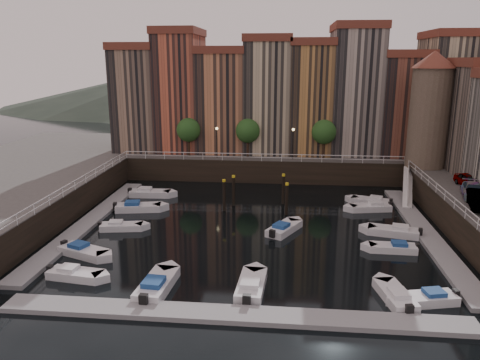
# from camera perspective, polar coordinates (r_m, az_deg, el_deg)

# --- Properties ---
(ground) EXTENTS (200.00, 200.00, 0.00)m
(ground) POSITION_cam_1_polar(r_m,az_deg,el_deg) (46.18, 1.53, -5.53)
(ground) COLOR black
(ground) RESTS_ON ground
(quay_far) EXTENTS (80.00, 20.00, 3.00)m
(quay_far) POSITION_cam_1_polar(r_m,az_deg,el_deg) (70.81, 3.07, 2.83)
(quay_far) COLOR black
(quay_far) RESTS_ON ground
(dock_left) EXTENTS (2.00, 28.00, 0.35)m
(dock_left) POSITION_cam_1_polar(r_m,az_deg,el_deg) (49.02, -17.88, -4.83)
(dock_left) COLOR gray
(dock_left) RESTS_ON ground
(dock_right) EXTENTS (2.00, 28.00, 0.35)m
(dock_right) POSITION_cam_1_polar(r_m,az_deg,el_deg) (46.96, 21.67, -6.02)
(dock_right) COLOR gray
(dock_right) RESTS_ON ground
(dock_near) EXTENTS (30.00, 2.00, 0.35)m
(dock_near) POSITION_cam_1_polar(r_m,az_deg,el_deg) (30.74, -0.88, -16.09)
(dock_near) COLOR gray
(dock_near) RESTS_ON ground
(mountains) EXTENTS (145.00, 100.00, 18.00)m
(mountains) POSITION_cam_1_polar(r_m,az_deg,el_deg) (153.48, 5.26, 11.51)
(mountains) COLOR #2D382D
(mountains) RESTS_ON ground
(far_terrace) EXTENTS (48.70, 10.30, 17.50)m
(far_terrace) POSITION_cam_1_polar(r_m,az_deg,el_deg) (66.95, 5.96, 10.27)
(far_terrace) COLOR #8A6D58
(far_terrace) RESTS_ON quay_far
(corner_tower) EXTENTS (5.20, 5.20, 13.80)m
(corner_tower) POSITION_cam_1_polar(r_m,az_deg,el_deg) (60.47, 22.13, 8.13)
(corner_tower) COLOR #6B5B4C
(corner_tower) RESTS_ON quay_right
(promenade_trees) EXTENTS (21.20, 3.20, 5.20)m
(promenade_trees) POSITION_cam_1_polar(r_m,az_deg,el_deg) (62.32, 1.56, 5.99)
(promenade_trees) COLOR black
(promenade_trees) RESTS_ON quay_far
(street_lamps) EXTENTS (10.36, 0.36, 4.18)m
(street_lamps) POSITION_cam_1_polar(r_m,az_deg,el_deg) (61.42, 1.80, 5.21)
(street_lamps) COLOR black
(street_lamps) RESTS_ON quay_far
(railings) EXTENTS (36.08, 34.04, 0.52)m
(railings) POSITION_cam_1_polar(r_m,az_deg,el_deg) (49.74, 1.97, 0.51)
(railings) COLOR white
(railings) RESTS_ON ground
(gangway) EXTENTS (2.78, 8.32, 3.73)m
(gangway) POSITION_cam_1_polar(r_m,az_deg,el_deg) (56.82, 19.78, -0.52)
(gangway) COLOR white
(gangway) RESTS_ON ground
(mooring_pilings) EXTENTS (7.02, 4.18, 3.78)m
(mooring_pilings) POSITION_cam_1_polar(r_m,az_deg,el_deg) (50.68, 2.06, -1.73)
(mooring_pilings) COLOR black
(mooring_pilings) RESTS_ON ground
(boat_left_0) EXTENTS (4.44, 2.11, 1.00)m
(boat_left_0) POSITION_cam_1_polar(r_m,az_deg,el_deg) (37.52, -19.55, -10.76)
(boat_left_0) COLOR silver
(boat_left_0) RESTS_ON ground
(boat_left_1) EXTENTS (4.74, 3.22, 1.07)m
(boat_left_1) POSITION_cam_1_polar(r_m,az_deg,el_deg) (41.37, -18.56, -8.23)
(boat_left_1) COLOR silver
(boat_left_1) RESTS_ON ground
(boat_left_2) EXTENTS (4.29, 2.12, 0.96)m
(boat_left_2) POSITION_cam_1_polar(r_m,az_deg,el_deg) (46.33, -14.36, -5.50)
(boat_left_2) COLOR silver
(boat_left_2) RESTS_ON ground
(boat_left_3) EXTENTS (5.15, 2.61, 1.15)m
(boat_left_3) POSITION_cam_1_polar(r_m,az_deg,el_deg) (51.52, -12.41, -3.27)
(boat_left_3) COLOR silver
(boat_left_3) RESTS_ON ground
(boat_left_4) EXTENTS (5.06, 1.99, 1.15)m
(boat_left_4) POSITION_cam_1_polar(r_m,az_deg,el_deg) (56.59, -11.00, -1.58)
(boat_left_4) COLOR silver
(boat_left_4) RESTS_ON ground
(boat_right_0) EXTENTS (4.43, 2.48, 0.99)m
(boat_right_0) POSITION_cam_1_polar(r_m,az_deg,el_deg) (34.53, 21.88, -13.27)
(boat_right_0) COLOR silver
(boat_right_0) RESTS_ON ground
(boat_right_1) EXTENTS (4.14, 1.60, 0.95)m
(boat_right_1) POSITION_cam_1_polar(r_m,az_deg,el_deg) (42.11, 18.25, -7.86)
(boat_right_1) COLOR silver
(boat_right_1) RESTS_ON ground
(boat_right_2) EXTENTS (4.91, 2.72, 1.10)m
(boat_right_2) POSITION_cam_1_polar(r_m,az_deg,el_deg) (45.79, 18.31, -5.98)
(boat_right_2) COLOR silver
(boat_right_2) RESTS_ON ground
(boat_right_3) EXTENTS (4.71, 2.46, 1.05)m
(boat_right_3) POSITION_cam_1_polar(r_m,az_deg,el_deg) (52.35, 15.70, -3.23)
(boat_right_3) COLOR silver
(boat_right_3) RESTS_ON ground
(boat_right_4) EXTENTS (4.56, 2.90, 1.03)m
(boat_right_4) POSITION_cam_1_polar(r_m,az_deg,el_deg) (54.65, 15.75, -2.50)
(boat_right_4) COLOR silver
(boat_right_4) RESTS_ON ground
(boat_near_1) EXTENTS (2.26, 5.33, 1.21)m
(boat_near_1) POSITION_cam_1_polar(r_m,az_deg,el_deg) (34.20, -10.14, -12.53)
(boat_near_1) COLOR silver
(boat_near_1) RESTS_ON ground
(boat_near_2) EXTENTS (2.06, 5.06, 1.15)m
(boat_near_2) POSITION_cam_1_polar(r_m,az_deg,el_deg) (33.64, 1.37, -12.80)
(boat_near_2) COLOR silver
(boat_near_2) RESTS_ON ground
(boat_near_3) EXTENTS (2.39, 4.62, 1.04)m
(boat_near_3) POSITION_cam_1_polar(r_m,az_deg,el_deg) (34.12, 18.44, -13.27)
(boat_near_3) COLOR silver
(boat_near_3) RESTS_ON ground
(car_a) EXTENTS (2.30, 4.22, 1.36)m
(car_a) POSITION_cam_1_polar(r_m,az_deg,el_deg) (53.38, 26.17, -0.15)
(car_a) COLOR gray
(car_a) RESTS_ON quay_right
(car_b) EXTENTS (2.67, 5.06, 1.59)m
(car_b) POSITION_cam_1_polar(r_m,az_deg,el_deg) (46.08, 27.18, -2.26)
(car_b) COLOR gray
(car_b) RESTS_ON quay_right
(car_c) EXTENTS (2.91, 4.96, 1.35)m
(car_c) POSITION_cam_1_polar(r_m,az_deg,el_deg) (49.47, 26.51, -1.26)
(car_c) COLOR gray
(car_c) RESTS_ON quay_right
(boat_extra_839) EXTENTS (3.57, 4.71, 1.08)m
(boat_extra_839) POSITION_cam_1_polar(r_m,az_deg,el_deg) (44.43, 5.35, -5.91)
(boat_extra_839) COLOR silver
(boat_extra_839) RESTS_ON ground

